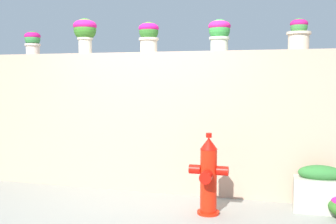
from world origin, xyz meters
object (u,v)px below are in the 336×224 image
(fire_hydrant, at_px, (208,177))
(planter_box, at_px, (320,190))
(potted_plant_1, at_px, (33,41))
(potted_plant_4, at_px, (219,32))
(potted_plant_2, at_px, (85,31))
(potted_plant_3, at_px, (149,35))
(potted_plant_5, at_px, (299,33))

(fire_hydrant, bearing_deg, planter_box, 18.88)
(potted_plant_1, relative_size, fire_hydrant, 0.37)
(planter_box, bearing_deg, potted_plant_4, 159.18)
(potted_plant_2, relative_size, potted_plant_4, 1.18)
(potted_plant_3, bearing_deg, potted_plant_1, -179.99)
(potted_plant_2, distance_m, fire_hydrant, 2.71)
(potted_plant_1, distance_m, planter_box, 4.36)
(potted_plant_3, height_order, fire_hydrant, potted_plant_3)
(potted_plant_3, relative_size, planter_box, 0.71)
(potted_plant_2, relative_size, potted_plant_3, 1.20)
(potted_plant_1, height_order, potted_plant_4, potted_plant_4)
(potted_plant_1, xyz_separation_m, potted_plant_3, (1.78, 0.00, 0.04))
(potted_plant_4, height_order, potted_plant_5, potted_plant_4)
(potted_plant_3, bearing_deg, fire_hydrant, -40.63)
(potted_plant_3, height_order, potted_plant_5, potted_plant_3)
(potted_plant_2, bearing_deg, potted_plant_5, 0.14)
(potted_plant_2, height_order, fire_hydrant, potted_plant_2)
(potted_plant_2, relative_size, planter_box, 0.85)
(potted_plant_3, xyz_separation_m, fire_hydrant, (0.96, -0.82, -1.68))
(potted_plant_5, height_order, planter_box, potted_plant_5)
(potted_plant_3, height_order, planter_box, potted_plant_3)
(potted_plant_5, xyz_separation_m, fire_hydrant, (-0.96, -0.83, -1.64))
(potted_plant_2, bearing_deg, potted_plant_1, 179.95)
(potted_plant_4, height_order, planter_box, potted_plant_4)
(fire_hydrant, height_order, planter_box, fire_hydrant)
(potted_plant_5, relative_size, planter_box, 0.67)
(fire_hydrant, bearing_deg, potted_plant_3, 139.37)
(planter_box, bearing_deg, potted_plant_3, 169.34)
(potted_plant_1, height_order, potted_plant_3, potted_plant_3)
(fire_hydrant, bearing_deg, potted_plant_2, 156.55)
(potted_plant_1, bearing_deg, planter_box, -5.90)
(potted_plant_1, height_order, potted_plant_5, potted_plant_5)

